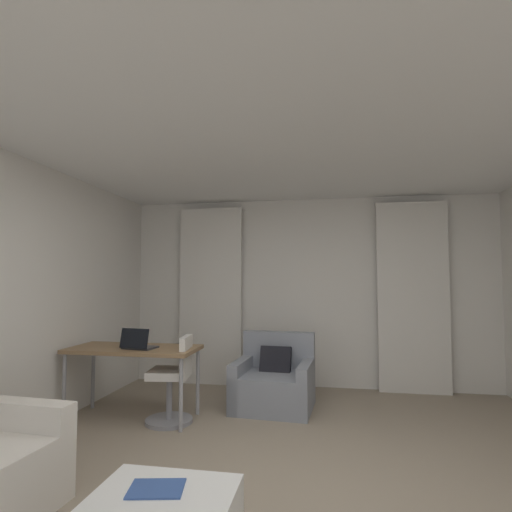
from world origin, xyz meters
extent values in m
plane|color=gray|center=(0.00, 0.00, 0.00)|extent=(12.00, 12.00, 0.00)
cube|color=silver|center=(0.00, 3.03, 1.30)|extent=(5.12, 0.06, 2.60)
cube|color=white|center=(0.00, 0.00, 2.63)|extent=(5.12, 6.12, 0.06)
cube|color=silver|center=(-1.38, 2.90, 1.25)|extent=(0.90, 0.06, 2.50)
cube|color=silver|center=(1.38, 2.90, 1.25)|extent=(0.90, 0.06, 2.50)
cube|color=silver|center=(-1.85, -0.18, 0.32)|extent=(0.84, 0.21, 0.63)
cube|color=gray|center=(-0.35, 1.96, 0.20)|extent=(0.92, 0.85, 0.40)
cube|color=gray|center=(-0.32, 2.28, 0.61)|extent=(0.88, 0.21, 0.43)
cube|color=gray|center=(0.03, 1.93, 0.27)|extent=(0.18, 0.79, 0.54)
cube|color=gray|center=(-0.72, 1.99, 0.27)|extent=(0.18, 0.79, 0.54)
cube|color=black|center=(-0.34, 2.08, 0.50)|extent=(0.37, 0.23, 0.37)
cube|color=olive|center=(-1.77, 1.37, 0.73)|extent=(1.35, 0.62, 0.04)
cylinder|color=#99999E|center=(-2.39, 1.63, 0.35)|extent=(0.04, 0.04, 0.71)
cylinder|color=#99999E|center=(-1.14, 1.63, 0.35)|extent=(0.04, 0.04, 0.71)
cylinder|color=#99999E|center=(-2.39, 1.11, 0.35)|extent=(0.04, 0.04, 0.71)
cylinder|color=#99999E|center=(-1.14, 1.11, 0.35)|extent=(0.04, 0.04, 0.71)
cylinder|color=gray|center=(-1.35, 1.33, 0.23)|extent=(0.06, 0.06, 0.46)
cylinder|color=gray|center=(-1.35, 1.33, 0.02)|extent=(0.48, 0.48, 0.04)
cube|color=silver|center=(-1.35, 1.33, 0.50)|extent=(0.45, 0.45, 0.08)
cube|color=silver|center=(-1.18, 1.35, 0.71)|extent=(0.10, 0.36, 0.34)
cube|color=#2D2D33|center=(-1.67, 1.31, 0.76)|extent=(0.35, 0.26, 0.02)
cube|color=black|center=(-1.68, 1.20, 0.86)|extent=(0.32, 0.10, 0.20)
cube|color=#335193|center=(-0.62, -0.64, 0.38)|extent=(0.31, 0.25, 0.01)
camera|label=1|loc=(0.26, -2.68, 1.45)|focal=28.27mm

